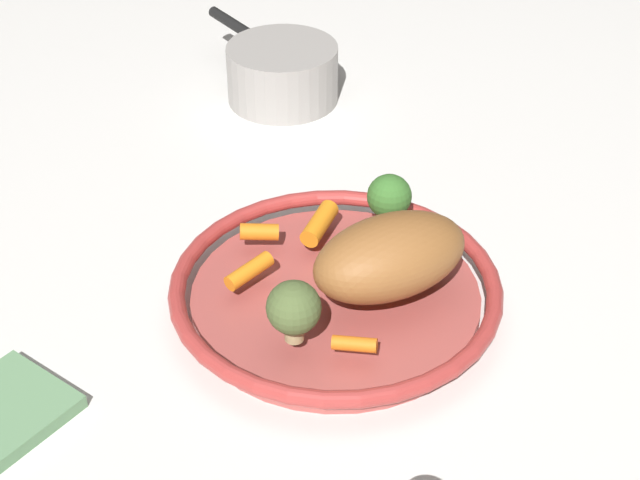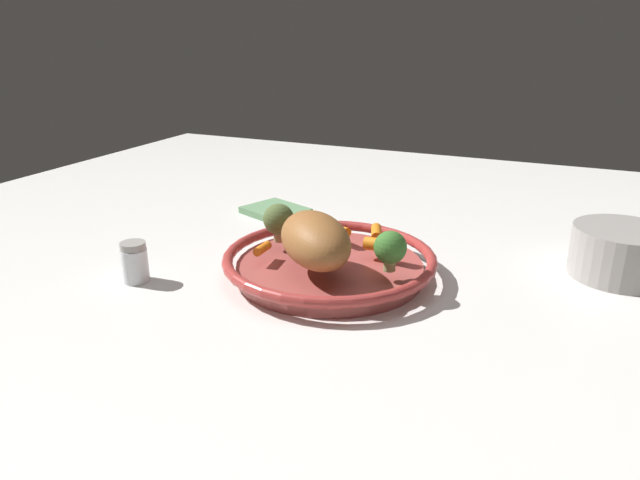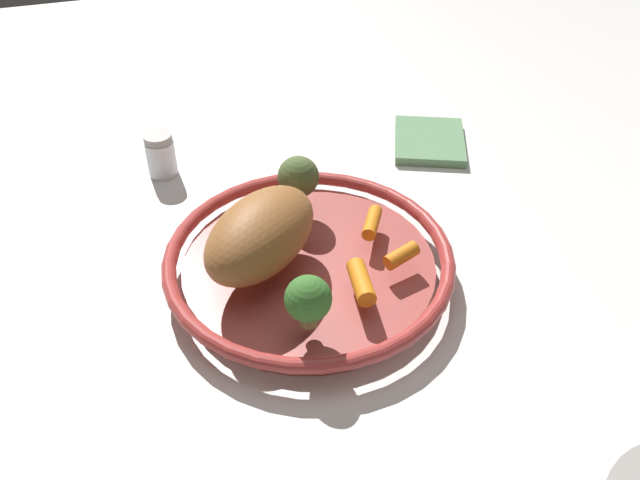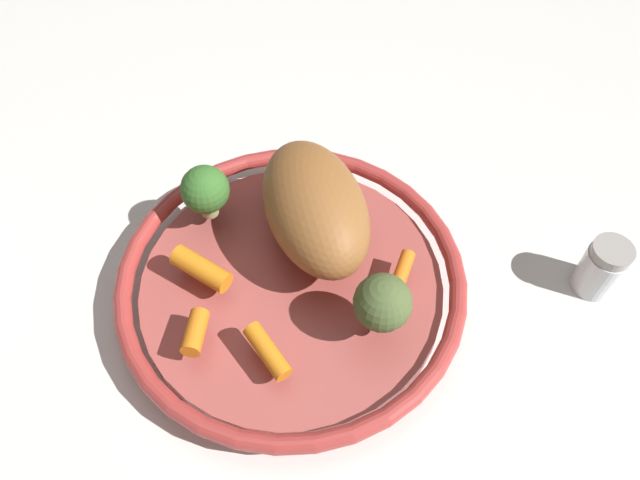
{
  "view_description": "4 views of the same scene",
  "coord_description": "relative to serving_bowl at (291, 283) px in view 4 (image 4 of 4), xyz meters",
  "views": [
    {
      "loc": [
        0.2,
        -0.76,
        0.67
      ],
      "look_at": [
        -0.02,
        0.02,
        0.07
      ],
      "focal_mm": 55.0,
      "sensor_mm": 36.0,
      "label": 1
    },
    {
      "loc": [
        0.82,
        0.34,
        0.39
      ],
      "look_at": [
        0.0,
        -0.01,
        0.06
      ],
      "focal_mm": 33.21,
      "sensor_mm": 36.0,
      "label": 2
    },
    {
      "loc": [
        0.16,
        0.59,
        0.57
      ],
      "look_at": [
        -0.01,
        0.02,
        0.08
      ],
      "focal_mm": 38.65,
      "sensor_mm": 36.0,
      "label": 3
    },
    {
      "loc": [
        -0.28,
        -0.16,
        0.55
      ],
      "look_at": [
        0.03,
        -0.02,
        0.07
      ],
      "focal_mm": 34.59,
      "sensor_mm": 36.0,
      "label": 4
    }
  ],
  "objects": [
    {
      "name": "ground_plane",
      "position": [
        0.0,
        0.0,
        -0.02
      ],
      "size": [
        2.01,
        2.01,
        0.0
      ],
      "primitive_type": "plane",
      "color": "silver"
    },
    {
      "name": "serving_bowl",
      "position": [
        0.0,
        0.0,
        0.0
      ],
      "size": [
        0.35,
        0.35,
        0.04
      ],
      "color": "#A84C47",
      "rests_on": "ground_plane"
    },
    {
      "name": "roast_chicken_piece",
      "position": [
        0.06,
        0.0,
        0.06
      ],
      "size": [
        0.19,
        0.18,
        0.08
      ],
      "primitive_type": "ellipsoid",
      "rotation": [
        0.0,
        0.0,
        3.9
      ],
      "color": "#945C2D",
      "rests_on": "serving_bowl"
    },
    {
      "name": "baby_carrot_back",
      "position": [
        -0.04,
        0.08,
        0.03
      ],
      "size": [
        0.03,
        0.06,
        0.02
      ],
      "primitive_type": "cylinder",
      "rotation": [
        1.52,
        0.0,
        3.02
      ],
      "color": "orange",
      "rests_on": "serving_bowl"
    },
    {
      "name": "baby_carrot_right",
      "position": [
        -0.09,
        -0.02,
        0.03
      ],
      "size": [
        0.04,
        0.06,
        0.02
      ],
      "primitive_type": "cylinder",
      "rotation": [
        1.5,
        0.0,
        2.63
      ],
      "color": "orange",
      "rests_on": "serving_bowl"
    },
    {
      "name": "baby_carrot_center",
      "position": [
        0.04,
        -0.1,
        0.03
      ],
      "size": [
        0.04,
        0.02,
        0.02
      ],
      "primitive_type": "cylinder",
      "rotation": [
        1.63,
        0.0,
        4.79
      ],
      "color": "orange",
      "rests_on": "serving_bowl"
    },
    {
      "name": "baby_carrot_near_rim",
      "position": [
        -0.1,
        0.05,
        0.03
      ],
      "size": [
        0.05,
        0.03,
        0.02
      ],
      "primitive_type": "cylinder",
      "rotation": [
        1.49,
        0.0,
        5.06
      ],
      "color": "orange",
      "rests_on": "serving_bowl"
    },
    {
      "name": "broccoli_floret_large",
      "position": [
        -0.01,
        -0.1,
        0.06
      ],
      "size": [
        0.05,
        0.05,
        0.07
      ],
      "color": "tan",
      "rests_on": "serving_bowl"
    },
    {
      "name": "broccoli_floret_mid",
      "position": [
        0.03,
        0.11,
        0.05
      ],
      "size": [
        0.05,
        0.05,
        0.06
      ],
      "color": "#9CA566",
      "rests_on": "serving_bowl"
    },
    {
      "name": "salt_shaker",
      "position": [
        0.14,
        -0.27,
        0.01
      ],
      "size": [
        0.04,
        0.04,
        0.07
      ],
      "color": "silver",
      "rests_on": "ground_plane"
    }
  ]
}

